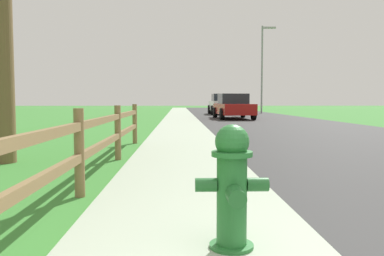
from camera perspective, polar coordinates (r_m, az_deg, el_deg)
name	(u,v)px	position (r m, az deg, el deg)	size (l,w,h in m)	color
ground_plane	(195,117)	(26.52, 0.45, 1.63)	(120.00, 120.00, 0.00)	#398031
road_asphalt	(243,115)	(28.86, 7.25, 1.79)	(7.00, 66.00, 0.01)	#2E2E2E
curb_concrete	(152,116)	(28.56, -5.74, 1.78)	(6.00, 66.00, 0.01)	#A3B19A
grass_verge	(131,116)	(28.70, -8.74, 1.77)	(5.00, 66.00, 0.00)	#398031
fire_hydrant	(232,185)	(2.85, 5.74, -8.07)	(0.52, 0.45, 0.89)	#287233
rail_fence	(103,135)	(5.81, -12.60, -0.95)	(0.11, 8.32, 0.97)	olive
parked_suv_red	(233,107)	(23.71, 5.90, 3.07)	(2.12, 4.96, 1.47)	maroon
parked_car_white	(223,104)	(31.26, 4.43, 3.42)	(2.10, 4.48, 1.59)	white
street_lamp	(263,62)	(33.62, 10.15, 9.22)	(1.17, 0.20, 7.17)	gray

